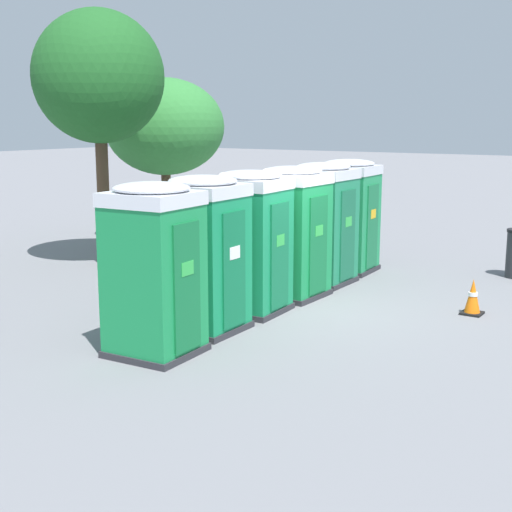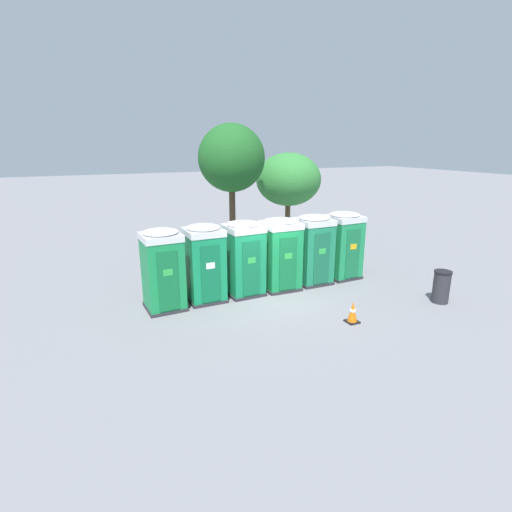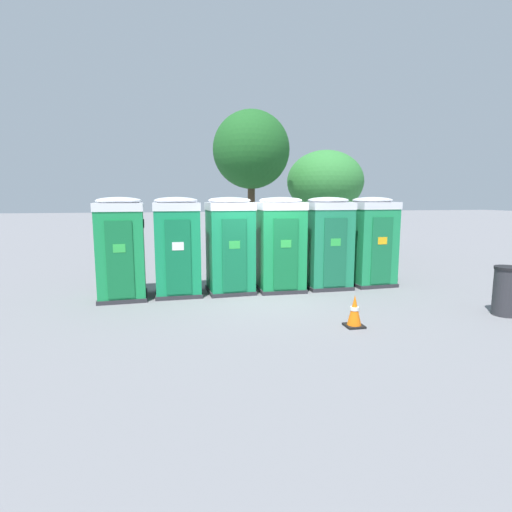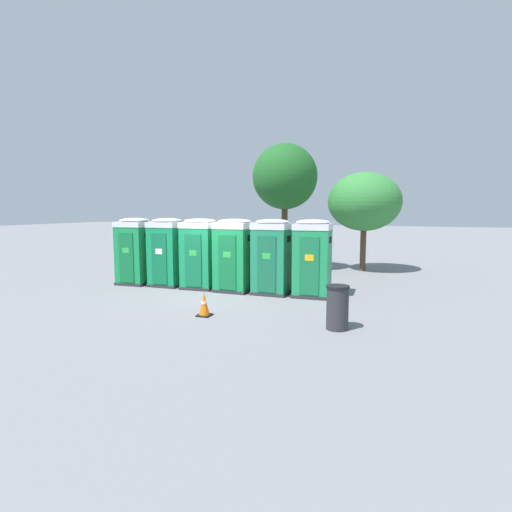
{
  "view_description": "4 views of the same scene",
  "coord_description": "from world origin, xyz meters",
  "px_view_note": "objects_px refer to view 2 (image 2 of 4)",
  "views": [
    {
      "loc": [
        -11.08,
        -6.3,
        3.4
      ],
      "look_at": [
        -0.57,
        0.55,
        1.0
      ],
      "focal_mm": 50.0,
      "sensor_mm": 36.0,
      "label": 1
    },
    {
      "loc": [
        -5.64,
        -11.34,
        5.01
      ],
      "look_at": [
        -0.25,
        0.56,
        1.3
      ],
      "focal_mm": 28.0,
      "sensor_mm": 36.0,
      "label": 2
    },
    {
      "loc": [
        -2.19,
        -9.86,
        2.54
      ],
      "look_at": [
        0.01,
        0.56,
        0.96
      ],
      "focal_mm": 28.0,
      "sensor_mm": 36.0,
      "label": 3
    },
    {
      "loc": [
        6.31,
        -12.16,
        2.87
      ],
      "look_at": [
        1.47,
        0.59,
        1.26
      ],
      "focal_mm": 28.0,
      "sensor_mm": 36.0,
      "label": 4
    }
  ],
  "objects_px": {
    "portapotty_1": "(205,263)",
    "trash_can": "(441,287)",
    "portapotty_0": "(163,269)",
    "street_tree_1": "(288,180)",
    "portapotty_4": "(313,249)",
    "portapotty_3": "(281,254)",
    "portapotty_2": "(244,258)",
    "street_tree_0": "(232,159)",
    "traffic_cone": "(353,312)",
    "portapotty_5": "(343,245)"
  },
  "relations": [
    {
      "from": "portapotty_1",
      "to": "trash_can",
      "type": "bearing_deg",
      "value": -25.82
    },
    {
      "from": "portapotty_0",
      "to": "trash_can",
      "type": "relative_size",
      "value": 2.38
    },
    {
      "from": "portapotty_1",
      "to": "street_tree_1",
      "type": "relative_size",
      "value": 0.56
    },
    {
      "from": "portapotty_1",
      "to": "portapotty_4",
      "type": "height_order",
      "value": "same"
    },
    {
      "from": "portapotty_0",
      "to": "portapotty_3",
      "type": "relative_size",
      "value": 1.0
    },
    {
      "from": "portapotty_2",
      "to": "street_tree_0",
      "type": "distance_m",
      "value": 6.26
    },
    {
      "from": "street_tree_1",
      "to": "traffic_cone",
      "type": "distance_m",
      "value": 10.58
    },
    {
      "from": "portapotty_0",
      "to": "trash_can",
      "type": "bearing_deg",
      "value": -21.18
    },
    {
      "from": "portapotty_1",
      "to": "portapotty_0",
      "type": "bearing_deg",
      "value": -174.44
    },
    {
      "from": "portapotty_1",
      "to": "trash_can",
      "type": "distance_m",
      "value": 7.7
    },
    {
      "from": "street_tree_1",
      "to": "trash_can",
      "type": "xyz_separation_m",
      "value": [
        0.41,
        -9.61,
        -2.66
      ]
    },
    {
      "from": "portapotty_1",
      "to": "portapotty_3",
      "type": "height_order",
      "value": "same"
    },
    {
      "from": "portapotty_0",
      "to": "portapotty_3",
      "type": "bearing_deg",
      "value": 1.34
    },
    {
      "from": "portapotty_1",
      "to": "trash_can",
      "type": "xyz_separation_m",
      "value": [
        6.9,
        -3.34,
        -0.75
      ]
    },
    {
      "from": "portapotty_2",
      "to": "street_tree_1",
      "type": "distance_m",
      "value": 8.31
    },
    {
      "from": "portapotty_0",
      "to": "portapotty_5",
      "type": "height_order",
      "value": "same"
    },
    {
      "from": "street_tree_0",
      "to": "portapotty_0",
      "type": "bearing_deg",
      "value": -129.14
    },
    {
      "from": "portapotty_5",
      "to": "traffic_cone",
      "type": "distance_m",
      "value": 4.22
    },
    {
      "from": "portapotty_1",
      "to": "portapotty_3",
      "type": "xyz_separation_m",
      "value": [
        2.75,
        -0.04,
        -0.0
      ]
    },
    {
      "from": "portapotty_2",
      "to": "portapotty_1",
      "type": "bearing_deg",
      "value": -179.66
    },
    {
      "from": "portapotty_2",
      "to": "street_tree_1",
      "type": "height_order",
      "value": "street_tree_1"
    },
    {
      "from": "portapotty_3",
      "to": "traffic_cone",
      "type": "distance_m",
      "value": 3.55
    },
    {
      "from": "portapotty_0",
      "to": "street_tree_0",
      "type": "height_order",
      "value": "street_tree_0"
    },
    {
      "from": "portapotty_1",
      "to": "portapotty_5",
      "type": "xyz_separation_m",
      "value": [
        5.5,
        0.1,
        -0.0
      ]
    },
    {
      "from": "portapotty_5",
      "to": "street_tree_0",
      "type": "relative_size",
      "value": 0.43
    },
    {
      "from": "portapotty_4",
      "to": "portapotty_5",
      "type": "xyz_separation_m",
      "value": [
        1.37,
        0.08,
        0.0
      ]
    },
    {
      "from": "portapotty_0",
      "to": "street_tree_1",
      "type": "height_order",
      "value": "street_tree_1"
    },
    {
      "from": "portapotty_0",
      "to": "portapotty_4",
      "type": "xyz_separation_m",
      "value": [
        5.5,
        0.16,
        -0.0
      ]
    },
    {
      "from": "portapotty_4",
      "to": "street_tree_1",
      "type": "distance_m",
      "value": 6.95
    },
    {
      "from": "portapotty_4",
      "to": "street_tree_0",
      "type": "relative_size",
      "value": 0.43
    },
    {
      "from": "portapotty_5",
      "to": "street_tree_0",
      "type": "distance_m",
      "value": 6.48
    },
    {
      "from": "street_tree_0",
      "to": "traffic_cone",
      "type": "xyz_separation_m",
      "value": [
        0.36,
        -8.63,
        -4.03
      ]
    },
    {
      "from": "traffic_cone",
      "to": "street_tree_1",
      "type": "bearing_deg",
      "value": 72.01
    },
    {
      "from": "trash_can",
      "to": "portapotty_1",
      "type": "bearing_deg",
      "value": 154.18
    },
    {
      "from": "portapotty_4",
      "to": "trash_can",
      "type": "relative_size",
      "value": 2.38
    },
    {
      "from": "portapotty_2",
      "to": "street_tree_0",
      "type": "height_order",
      "value": "street_tree_0"
    },
    {
      "from": "portapotty_3",
      "to": "trash_can",
      "type": "distance_m",
      "value": 5.36
    },
    {
      "from": "portapotty_0",
      "to": "trash_can",
      "type": "distance_m",
      "value": 8.91
    },
    {
      "from": "portapotty_1",
      "to": "portapotty_3",
      "type": "relative_size",
      "value": 1.0
    },
    {
      "from": "portapotty_0",
      "to": "portapotty_4",
      "type": "bearing_deg",
      "value": 1.63
    },
    {
      "from": "portapotty_4",
      "to": "portapotty_0",
      "type": "bearing_deg",
      "value": -178.37
    },
    {
      "from": "traffic_cone",
      "to": "portapotty_2",
      "type": "bearing_deg",
      "value": 120.04
    },
    {
      "from": "portapotty_5",
      "to": "street_tree_1",
      "type": "xyz_separation_m",
      "value": [
        0.99,
        6.18,
        1.92
      ]
    },
    {
      "from": "street_tree_0",
      "to": "traffic_cone",
      "type": "distance_m",
      "value": 9.53
    },
    {
      "from": "portapotty_2",
      "to": "street_tree_1",
      "type": "relative_size",
      "value": 0.56
    },
    {
      "from": "portapotty_2",
      "to": "street_tree_0",
      "type": "relative_size",
      "value": 0.43
    },
    {
      "from": "trash_can",
      "to": "street_tree_0",
      "type": "bearing_deg",
      "value": 114.51
    },
    {
      "from": "portapotty_2",
      "to": "portapotty_3",
      "type": "relative_size",
      "value": 1.0
    },
    {
      "from": "portapotty_2",
      "to": "street_tree_0",
      "type": "bearing_deg",
      "value": 72.8
    },
    {
      "from": "trash_can",
      "to": "portapotty_4",
      "type": "bearing_deg",
      "value": 129.53
    }
  ]
}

